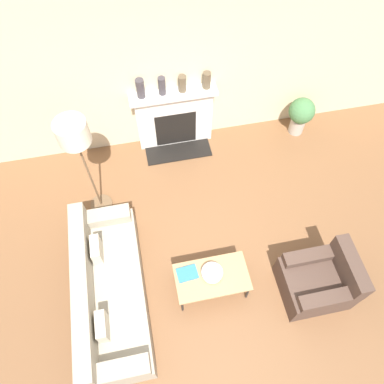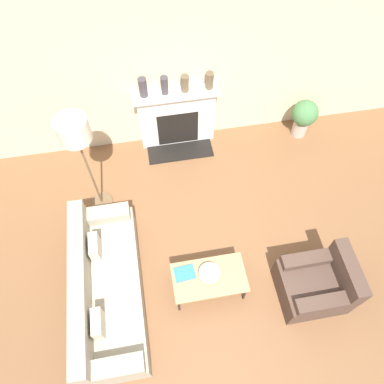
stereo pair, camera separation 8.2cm
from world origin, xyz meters
name	(u,v)px [view 2 (the right image)]	position (x,y,z in m)	size (l,w,h in m)	color
ground_plane	(205,303)	(0.00, 0.00, 0.00)	(18.00, 18.00, 0.00)	brown
wall_back	(168,70)	(0.00, 3.07, 1.45)	(18.00, 0.06, 2.90)	beige
fireplace	(177,119)	(0.08, 2.93, 0.55)	(1.37, 0.59, 1.13)	silver
couch	(106,289)	(-1.28, 0.33, 0.31)	(0.82, 2.23, 0.82)	#9E937F
armchair_near	(317,284)	(1.49, -0.10, 0.31)	(0.88, 0.76, 0.83)	#4C382D
coffee_table	(209,278)	(0.09, 0.21, 0.38)	(0.97, 0.55, 0.41)	tan
bowl	(209,273)	(0.09, 0.24, 0.47)	(0.28, 0.28, 0.09)	silver
book	(185,273)	(-0.22, 0.32, 0.42)	(0.29, 0.22, 0.02)	teal
floor_lamp	(76,137)	(-1.32, 1.86, 1.60)	(0.41, 0.41, 1.89)	brown
mantel_vase_left	(143,87)	(-0.40, 2.94, 1.28)	(0.13, 0.13, 0.32)	#3D383D
mantel_vase_center_left	(165,85)	(-0.08, 2.94, 1.27)	(0.11, 0.11, 0.30)	#3D383D
mantel_vase_center_right	(185,84)	(0.23, 2.94, 1.26)	(0.12, 0.12, 0.28)	brown
mantel_vase_right	(209,81)	(0.61, 2.94, 1.26)	(0.12, 0.12, 0.28)	brown
potted_plant	(304,116)	(2.24, 2.71, 0.44)	(0.44, 0.44, 0.73)	#B2A899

